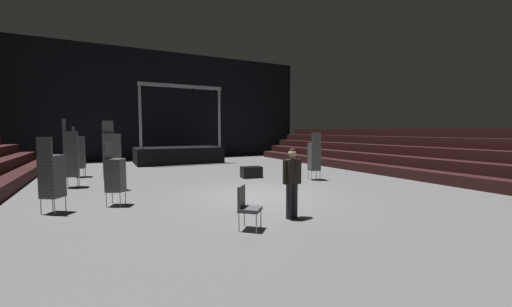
{
  "coord_description": "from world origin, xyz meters",
  "views": [
    {
      "loc": [
        -4.61,
        -8.73,
        2.12
      ],
      "look_at": [
        -0.2,
        -0.15,
        1.4
      ],
      "focal_mm": 21.4,
      "sensor_mm": 36.0,
      "label": 1
    }
  ],
  "objects_px": {
    "chair_stack_mid_centre": "(52,175)",
    "stage_riser": "(179,154)",
    "chair_stack_mid_right": "(115,174)",
    "loose_chair_near_man": "(247,205)",
    "chair_stack_mid_left": "(79,152)",
    "chair_stack_rear_left": "(71,153)",
    "chair_stack_front_right": "(314,156)",
    "chair_stack_front_left": "(112,156)",
    "equipment_road_case": "(251,172)",
    "man_with_tie": "(292,179)"
  },
  "relations": [
    {
      "from": "chair_stack_rear_left",
      "to": "equipment_road_case",
      "type": "bearing_deg",
      "value": 87.9
    },
    {
      "from": "chair_stack_mid_left",
      "to": "chair_stack_mid_right",
      "type": "distance_m",
      "value": 6.74
    },
    {
      "from": "chair_stack_front_right",
      "to": "chair_stack_rear_left",
      "type": "relative_size",
      "value": 0.8
    },
    {
      "from": "chair_stack_front_left",
      "to": "chair_stack_mid_left",
      "type": "distance_m",
      "value": 4.28
    },
    {
      "from": "chair_stack_rear_left",
      "to": "equipment_road_case",
      "type": "relative_size",
      "value": 2.84
    },
    {
      "from": "chair_stack_mid_centre",
      "to": "stage_riser",
      "type": "bearing_deg",
      "value": 96.35
    },
    {
      "from": "chair_stack_mid_right",
      "to": "loose_chair_near_man",
      "type": "distance_m",
      "value": 4.37
    },
    {
      "from": "man_with_tie",
      "to": "chair_stack_mid_right",
      "type": "relative_size",
      "value": 0.95
    },
    {
      "from": "chair_stack_front_right",
      "to": "chair_stack_mid_centre",
      "type": "distance_m",
      "value": 9.43
    },
    {
      "from": "stage_riser",
      "to": "chair_stack_front_left",
      "type": "xyz_separation_m",
      "value": [
        -4.24,
        -8.2,
        0.63
      ]
    },
    {
      "from": "chair_stack_mid_right",
      "to": "equipment_road_case",
      "type": "distance_m",
      "value": 6.42
    },
    {
      "from": "chair_stack_front_right",
      "to": "loose_chair_near_man",
      "type": "height_order",
      "value": "chair_stack_front_right"
    },
    {
      "from": "chair_stack_mid_left",
      "to": "chair_stack_mid_right",
      "type": "bearing_deg",
      "value": 17.33
    },
    {
      "from": "chair_stack_mid_right",
      "to": "loose_chair_near_man",
      "type": "relative_size",
      "value": 1.9
    },
    {
      "from": "loose_chair_near_man",
      "to": "equipment_road_case",
      "type": "bearing_deg",
      "value": -164.74
    },
    {
      "from": "chair_stack_mid_centre",
      "to": "chair_stack_rear_left",
      "type": "height_order",
      "value": "chair_stack_rear_left"
    },
    {
      "from": "stage_riser",
      "to": "chair_stack_mid_left",
      "type": "xyz_separation_m",
      "value": [
        -5.47,
        -4.1,
        0.54
      ]
    },
    {
      "from": "chair_stack_mid_right",
      "to": "loose_chair_near_man",
      "type": "height_order",
      "value": "chair_stack_mid_right"
    },
    {
      "from": "chair_stack_front_left",
      "to": "loose_chair_near_man",
      "type": "distance_m",
      "value": 6.63
    },
    {
      "from": "chair_stack_mid_left",
      "to": "loose_chair_near_man",
      "type": "distance_m",
      "value": 10.89
    },
    {
      "from": "equipment_road_case",
      "to": "chair_stack_mid_right",
      "type": "bearing_deg",
      "value": -153.52
    },
    {
      "from": "chair_stack_front_left",
      "to": "chair_stack_front_right",
      "type": "xyz_separation_m",
      "value": [
        7.86,
        -1.45,
        -0.21
      ]
    },
    {
      "from": "chair_stack_mid_left",
      "to": "chair_stack_rear_left",
      "type": "xyz_separation_m",
      "value": [
        -0.11,
        -2.82,
        0.13
      ]
    },
    {
      "from": "chair_stack_mid_right",
      "to": "chair_stack_mid_centre",
      "type": "xyz_separation_m",
      "value": [
        -1.48,
        -0.15,
        0.08
      ]
    },
    {
      "from": "chair_stack_mid_left",
      "to": "chair_stack_mid_right",
      "type": "xyz_separation_m",
      "value": [
        1.21,
        -6.62,
        -0.25
      ]
    },
    {
      "from": "chair_stack_front_left",
      "to": "chair_stack_mid_right",
      "type": "relative_size",
      "value": 1.38
    },
    {
      "from": "chair_stack_front_right",
      "to": "chair_stack_mid_right",
      "type": "distance_m",
      "value": 7.95
    },
    {
      "from": "chair_stack_mid_right",
      "to": "loose_chair_near_man",
      "type": "xyz_separation_m",
      "value": [
        2.41,
        -3.63,
        -0.37
      ]
    },
    {
      "from": "chair_stack_mid_left",
      "to": "chair_stack_rear_left",
      "type": "height_order",
      "value": "chair_stack_rear_left"
    },
    {
      "from": "chair_stack_front_right",
      "to": "chair_stack_mid_right",
      "type": "height_order",
      "value": "chair_stack_front_right"
    },
    {
      "from": "chair_stack_mid_centre",
      "to": "equipment_road_case",
      "type": "relative_size",
      "value": 2.18
    },
    {
      "from": "chair_stack_mid_right",
      "to": "chair_stack_mid_centre",
      "type": "distance_m",
      "value": 1.49
    },
    {
      "from": "equipment_road_case",
      "to": "loose_chair_near_man",
      "type": "xyz_separation_m",
      "value": [
        -3.31,
        -6.47,
        0.29
      ]
    },
    {
      "from": "chair_stack_mid_right",
      "to": "chair_stack_mid_centre",
      "type": "bearing_deg",
      "value": -58.88
    },
    {
      "from": "chair_stack_front_left",
      "to": "chair_stack_mid_right",
      "type": "height_order",
      "value": "chair_stack_front_left"
    },
    {
      "from": "chair_stack_mid_right",
      "to": "stage_riser",
      "type": "bearing_deg",
      "value": -176.33
    },
    {
      "from": "stage_riser",
      "to": "chair_stack_mid_centre",
      "type": "xyz_separation_m",
      "value": [
        -5.73,
        -10.88,
        0.38
      ]
    },
    {
      "from": "chair_stack_mid_centre",
      "to": "chair_stack_rear_left",
      "type": "xyz_separation_m",
      "value": [
        0.16,
        3.95,
        0.29
      ]
    },
    {
      "from": "chair_stack_front_right",
      "to": "chair_stack_mid_left",
      "type": "xyz_separation_m",
      "value": [
        -9.09,
        5.55,
        0.13
      ]
    },
    {
      "from": "chair_stack_mid_centre",
      "to": "equipment_road_case",
      "type": "bearing_deg",
      "value": 56.77
    },
    {
      "from": "man_with_tie",
      "to": "chair_stack_rear_left",
      "type": "relative_size",
      "value": 0.67
    },
    {
      "from": "stage_riser",
      "to": "chair_stack_mid_centre",
      "type": "relative_size",
      "value": 2.75
    },
    {
      "from": "chair_stack_mid_left",
      "to": "loose_chair_near_man",
      "type": "xyz_separation_m",
      "value": [
        3.62,
        -10.25,
        -0.62
      ]
    },
    {
      "from": "man_with_tie",
      "to": "chair_stack_mid_centre",
      "type": "distance_m",
      "value": 6.13
    },
    {
      "from": "man_with_tie",
      "to": "chair_stack_mid_left",
      "type": "height_order",
      "value": "chair_stack_mid_left"
    },
    {
      "from": "man_with_tie",
      "to": "chair_stack_mid_centre",
      "type": "height_order",
      "value": "chair_stack_mid_centre"
    },
    {
      "from": "stage_riser",
      "to": "chair_stack_mid_right",
      "type": "relative_size",
      "value": 3.01
    },
    {
      "from": "man_with_tie",
      "to": "loose_chair_near_man",
      "type": "bearing_deg",
      "value": 1.04
    },
    {
      "from": "chair_stack_front_right",
      "to": "equipment_road_case",
      "type": "relative_size",
      "value": 2.28
    },
    {
      "from": "chair_stack_mid_right",
      "to": "loose_chair_near_man",
      "type": "bearing_deg",
      "value": 58.94
    }
  ]
}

